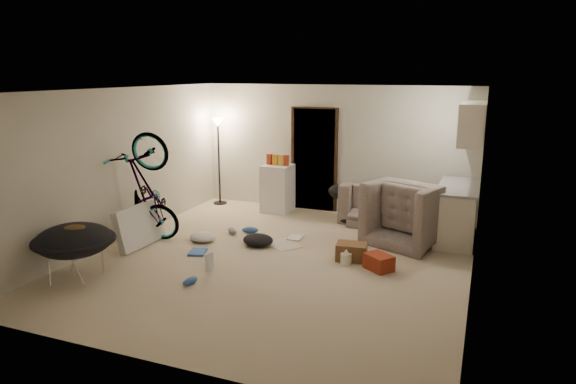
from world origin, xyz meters
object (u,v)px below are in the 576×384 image
at_px(kitchen_counter, 457,214).
at_px(tv_box, 139,226).
at_px(floor_lamp, 218,143).
at_px(saucer_chair, 75,247).
at_px(sofa, 393,210).
at_px(drink_case_a, 351,252).
at_px(mini_fridge, 277,188).
at_px(juicer, 346,258).
at_px(drink_case_b, 379,262).
at_px(bicycle, 148,212).
at_px(armchair, 414,219).

bearing_deg(kitchen_counter, tv_box, -155.04).
distance_m(floor_lamp, saucer_chair, 4.40).
bearing_deg(saucer_chair, tv_box, 92.78).
bearing_deg(sofa, drink_case_a, 85.20).
relative_size(floor_lamp, mini_fridge, 1.93).
relative_size(mini_fridge, juicer, 4.02).
xyz_separation_m(floor_lamp, kitchen_counter, (4.83, -0.65, -0.87)).
xyz_separation_m(mini_fridge, saucer_chair, (-1.20, -4.21, -0.01)).
xyz_separation_m(sofa, drink_case_a, (-0.25, -2.04, -0.15)).
relative_size(floor_lamp, tv_box, 1.79).
relative_size(sofa, drink_case_b, 4.88).
xyz_separation_m(floor_lamp, mini_fridge, (1.37, -0.10, -0.84)).
distance_m(tv_box, juicer, 3.35).
height_order(sofa, bicycle, bicycle).
distance_m(floor_lamp, drink_case_a, 4.28).
relative_size(sofa, drink_case_a, 4.23).
distance_m(drink_case_a, juicer, 0.21).
bearing_deg(sofa, floor_lamp, -1.06).
xyz_separation_m(floor_lamp, tv_box, (0.10, -2.85, -0.97)).
relative_size(sofa, bicycle, 1.01).
bearing_deg(drink_case_a, mini_fridge, 126.86).
distance_m(kitchen_counter, saucer_chair, 5.93).
relative_size(armchair, juicer, 4.97).
bearing_deg(tv_box, armchair, 25.86).
bearing_deg(mini_fridge, drink_case_a, -44.74).
bearing_deg(drink_case_b, armchair, 116.76).
height_order(kitchen_counter, saucer_chair, kitchen_counter).
height_order(sofa, tv_box, tv_box).
relative_size(bicycle, mini_fridge, 1.98).
relative_size(bicycle, juicer, 7.97).
bearing_deg(saucer_chair, sofa, 49.44).
height_order(floor_lamp, armchair, floor_lamp).
relative_size(sofa, armchair, 1.61).
distance_m(tv_box, drink_case_a, 3.41).
bearing_deg(armchair, saucer_chair, 63.00).
relative_size(floor_lamp, armchair, 1.56).
distance_m(armchair, juicer, 1.66).
bearing_deg(sofa, saucer_chair, 51.48).
distance_m(kitchen_counter, drink_case_a, 2.13).
distance_m(floor_lamp, armchair, 4.39).
relative_size(floor_lamp, drink_case_a, 4.08).
bearing_deg(kitchen_counter, armchair, -152.31).
bearing_deg(drink_case_b, sofa, 132.27).
xyz_separation_m(kitchen_counter, drink_case_b, (-0.92, -1.83, -0.33)).
bearing_deg(floor_lamp, juicer, -35.61).
bearing_deg(tv_box, mini_fridge, 66.64).
bearing_deg(floor_lamp, drink_case_a, -33.06).
bearing_deg(drink_case_a, juicer, -105.42).
distance_m(kitchen_counter, drink_case_b, 2.08).
distance_m(floor_lamp, mini_fridge, 1.61).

